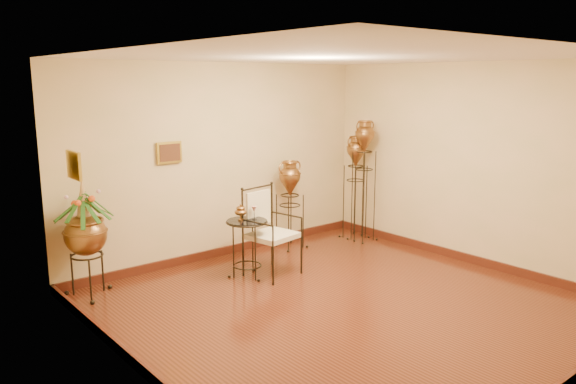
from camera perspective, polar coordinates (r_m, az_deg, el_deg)
ground at (r=6.64m, az=5.62°, el=-11.34°), size 5.00×5.00×0.00m
room_shell at (r=6.19m, az=5.84°, el=3.65°), size 5.02×5.02×2.81m
amphora_tall at (r=9.00m, az=7.70°, el=1.26°), size 0.47×0.47×1.95m
amphora_mid at (r=9.15m, az=6.84°, el=0.55°), size 0.50×0.50×1.70m
amphora_short at (r=8.59m, az=0.19°, el=-1.24°), size 0.52×0.52×1.38m
planter_urn at (r=7.03m, az=-19.91°, el=-3.63°), size 0.95×0.95×1.47m
armchair at (r=7.40m, az=-1.60°, el=-4.07°), size 0.76×0.72×1.18m
side_table at (r=7.39m, az=-4.18°, el=-5.65°), size 0.59×0.59×0.97m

